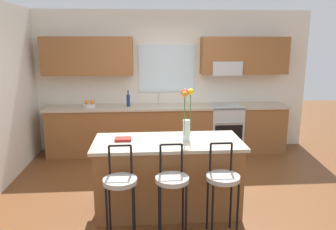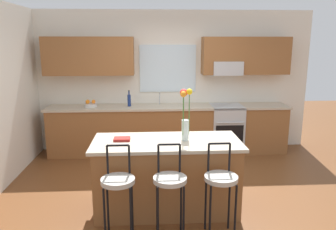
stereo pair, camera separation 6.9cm
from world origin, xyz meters
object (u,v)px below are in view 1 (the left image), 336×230
object	(u,v)px
kitchen_island	(168,175)
bar_stool_far	(223,182)
flower_vase	(186,114)
fruit_bowl_oranges	(90,105)
oven_range	(225,128)
bar_stool_middle	(172,183)
bar_stool_near	(120,185)
cookbook	(123,139)
bottle_olive_oil	(128,100)

from	to	relation	value
kitchen_island	bar_stool_far	world-z (taller)	bar_stool_far
flower_vase	fruit_bowl_oranges	xyz separation A→B (m)	(-1.53, 2.23, -0.29)
oven_range	fruit_bowl_oranges	xyz separation A→B (m)	(-2.58, 0.02, 0.50)
flower_vase	fruit_bowl_oranges	distance (m)	2.72
oven_range	kitchen_island	world-z (taller)	same
fruit_bowl_oranges	oven_range	bearing A→B (deg)	-0.55
fruit_bowl_oranges	bar_stool_middle	bearing A→B (deg)	-65.50
oven_range	bar_stool_far	distance (m)	2.93
bar_stool_near	cookbook	bearing A→B (deg)	90.02
bar_stool_near	bar_stool_middle	size ratio (longest dim) A/B	1.00
bar_stool_far	bottle_olive_oil	size ratio (longest dim) A/B	3.46
cookbook	bottle_olive_oil	distance (m)	2.19
flower_vase	fruit_bowl_oranges	size ratio (longest dim) A/B	2.69
flower_vase	cookbook	distance (m)	0.84
bar_stool_near	bar_stool_middle	xyz separation A→B (m)	(0.55, 0.00, 0.00)
bar_stool_far	bottle_olive_oil	distance (m)	3.09
bottle_olive_oil	flower_vase	bearing A→B (deg)	-70.16
kitchen_island	bar_stool_middle	xyz separation A→B (m)	(0.00, -0.62, 0.17)
bar_stool_middle	fruit_bowl_oranges	bearing A→B (deg)	114.50
bar_stool_far	flower_vase	distance (m)	0.93
bar_stool_middle	cookbook	world-z (taller)	bar_stool_middle
flower_vase	cookbook	bearing A→B (deg)	176.24
bar_stool_near	fruit_bowl_oranges	distance (m)	2.97
oven_range	bar_stool_far	bearing A→B (deg)	-104.44
bar_stool_near	flower_vase	distance (m)	1.17
bar_stool_far	bar_stool_near	bearing A→B (deg)	180.00
kitchen_island	flower_vase	bearing A→B (deg)	-0.51
bar_stool_near	bar_stool_middle	world-z (taller)	same
cookbook	fruit_bowl_oranges	bearing A→B (deg)	108.95
bar_stool_middle	bar_stool_far	bearing A→B (deg)	0.00
flower_vase	bottle_olive_oil	distance (m)	2.38
bar_stool_near	bottle_olive_oil	size ratio (longest dim) A/B	3.46
fruit_bowl_oranges	bar_stool_far	bearing A→B (deg)	-57.04
cookbook	fruit_bowl_oranges	xyz separation A→B (m)	(-0.75, 2.18, 0.03)
bar_stool_far	cookbook	distance (m)	1.32
bar_stool_middle	bottle_olive_oil	size ratio (longest dim) A/B	3.46
kitchen_island	bottle_olive_oil	bearing A→B (deg)	104.57
bar_stool_near	cookbook	world-z (taller)	bar_stool_near
bar_stool_middle	fruit_bowl_oranges	size ratio (longest dim) A/B	4.34
bar_stool_near	fruit_bowl_oranges	size ratio (longest dim) A/B	4.34
bar_stool_middle	bottle_olive_oil	xyz separation A→B (m)	(-0.58, 2.85, 0.40)
oven_range	kitchen_island	distance (m)	2.55
oven_range	cookbook	size ratio (longest dim) A/B	4.60
bar_stool_near	bar_stool_far	xyz separation A→B (m)	(1.10, 0.00, 0.00)
oven_range	bottle_olive_oil	bearing A→B (deg)	179.24
kitchen_island	bar_stool_near	bearing A→B (deg)	-131.54
bar_stool_near	bottle_olive_oil	bearing A→B (deg)	90.61
bottle_olive_oil	kitchen_island	bearing A→B (deg)	-75.43
bar_stool_middle	fruit_bowl_oranges	world-z (taller)	fruit_bowl_oranges
bar_stool_near	fruit_bowl_oranges	xyz separation A→B (m)	(-0.75, 2.85, 0.33)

